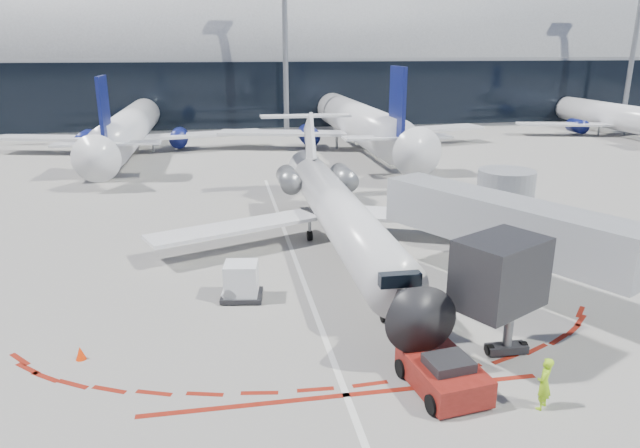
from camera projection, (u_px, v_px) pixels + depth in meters
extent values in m
plane|color=gray|center=(300.00, 271.00, 30.38)|extent=(260.00, 260.00, 0.00)
cube|color=silver|center=(295.00, 258.00, 32.26)|extent=(0.25, 40.00, 0.01)
cube|color=maroon|center=(346.00, 395.00, 19.56)|extent=(14.00, 0.25, 0.01)
cube|color=#999B9F|center=(242.00, 90.00, 90.03)|extent=(150.00, 24.00, 10.00)
cylinder|color=#999B9F|center=(241.00, 57.00, 88.54)|extent=(150.00, 24.00, 24.00)
cube|color=black|center=(246.00, 96.00, 78.69)|extent=(150.00, 0.20, 9.00)
cube|color=#999CA1|center=(503.00, 223.00, 26.56)|extent=(8.22, 12.61, 2.30)
cube|color=black|center=(500.00, 273.00, 20.66)|extent=(3.86, 3.44, 2.60)
cylinder|color=gray|center=(509.00, 326.00, 21.88)|extent=(0.36, 0.36, 2.40)
cube|color=black|center=(506.00, 348.00, 22.18)|extent=(1.60, 0.60, 0.30)
cylinder|color=#999CA1|center=(503.00, 211.00, 32.82)|extent=(3.20, 3.20, 4.80)
cylinder|color=black|center=(500.00, 246.00, 33.46)|extent=(4.00, 4.00, 0.50)
cylinder|color=gray|center=(285.00, 38.00, 72.63)|extent=(0.70, 0.70, 25.00)
cylinder|color=gray|center=(635.00, 39.00, 80.88)|extent=(0.70, 0.70, 25.00)
cylinder|color=silver|center=(341.00, 215.00, 32.52)|extent=(2.62, 21.33, 2.62)
cone|color=black|center=(408.00, 304.00, 21.21)|extent=(2.62, 2.72, 2.62)
cone|color=silver|center=(308.00, 170.00, 44.19)|extent=(2.62, 3.49, 2.62)
cube|color=black|center=(397.00, 275.00, 22.51)|extent=(1.65, 1.36, 0.53)
cube|color=silver|center=(235.00, 227.00, 33.16)|extent=(10.39, 6.16, 0.30)
cube|color=silver|center=(432.00, 217.00, 35.14)|extent=(10.39, 6.16, 0.30)
cube|color=silver|center=(310.00, 143.00, 42.59)|extent=(0.24, 4.55, 4.63)
cube|color=silver|center=(306.00, 116.00, 43.99)|extent=(6.98, 1.55, 0.16)
cylinder|color=slate|center=(289.00, 179.00, 40.15)|extent=(1.45, 3.30, 1.45)
cylinder|color=slate|center=(344.00, 177.00, 40.80)|extent=(1.45, 3.30, 1.45)
cylinder|color=black|center=(384.00, 316.00, 24.73)|extent=(0.21, 0.54, 0.54)
cylinder|color=black|center=(310.00, 236.00, 35.14)|extent=(0.29, 0.62, 0.62)
cylinder|color=black|center=(356.00, 233.00, 35.62)|extent=(0.29, 0.62, 0.62)
cylinder|color=gray|center=(384.00, 311.00, 24.65)|extent=(0.17, 0.17, 1.07)
cube|color=#61140D|center=(443.00, 374.00, 19.77)|extent=(2.53, 3.60, 0.94)
cube|color=black|center=(449.00, 363.00, 19.30)|extent=(1.62, 1.44, 0.37)
cylinder|color=gray|center=(412.00, 348.00, 21.92)|extent=(0.48, 2.70, 0.10)
cylinder|color=black|center=(433.00, 404.00, 18.51)|extent=(0.38, 0.70, 0.67)
cylinder|color=black|center=(486.00, 394.00, 19.09)|extent=(0.38, 0.70, 0.67)
cylinder|color=black|center=(402.00, 368.00, 20.59)|extent=(0.38, 0.70, 0.67)
cylinder|color=black|center=(451.00, 359.00, 21.18)|extent=(0.38, 0.70, 0.67)
imported|color=#9DE017|center=(544.00, 383.00, 18.62)|extent=(0.80, 0.77, 1.85)
cube|color=black|center=(242.00, 295.00, 27.02)|extent=(2.13, 1.88, 0.21)
cube|color=white|center=(241.00, 279.00, 26.76)|extent=(1.72, 1.64, 1.53)
cylinder|color=black|center=(224.00, 303.00, 26.43)|extent=(0.12, 0.20, 0.19)
cylinder|color=black|center=(257.00, 302.00, 26.47)|extent=(0.12, 0.20, 0.19)
cylinder|color=black|center=(228.00, 292.00, 27.61)|extent=(0.12, 0.20, 0.19)
cylinder|color=black|center=(259.00, 291.00, 27.65)|extent=(0.12, 0.20, 0.19)
cone|color=#FD3405|center=(80.00, 353.00, 21.74)|extent=(0.39, 0.39, 0.54)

